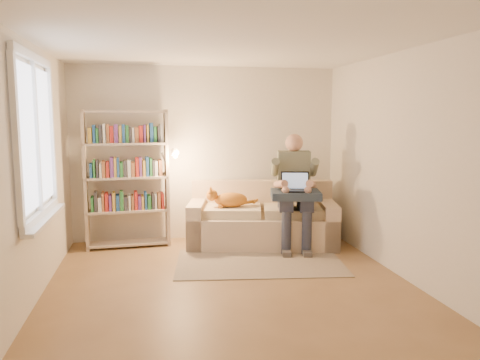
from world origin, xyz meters
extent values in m
plane|color=brown|center=(0.00, 0.00, 0.00)|extent=(4.50, 4.50, 0.00)
cube|color=white|center=(0.00, 0.00, 2.60)|extent=(4.00, 4.50, 0.02)
cube|color=silver|center=(-2.00, 0.00, 1.30)|extent=(0.02, 4.50, 2.60)
cube|color=silver|center=(2.00, 0.00, 1.30)|extent=(0.02, 4.50, 2.60)
cube|color=silver|center=(0.00, 2.25, 1.30)|extent=(4.00, 0.02, 2.60)
cube|color=silver|center=(0.00, -2.25, 1.30)|extent=(4.00, 0.02, 2.60)
plane|color=white|center=(-1.97, 0.20, 1.65)|extent=(0.00, 1.50, 1.50)
cube|color=white|center=(-1.96, 0.20, 2.44)|extent=(0.05, 1.50, 0.08)
cube|color=white|center=(-1.96, 0.20, 0.86)|extent=(0.05, 1.50, 0.08)
cube|color=white|center=(-1.96, 0.20, 1.65)|extent=(0.04, 0.05, 1.50)
cube|color=white|center=(-1.92, 0.20, 0.81)|extent=(0.12, 1.52, 0.04)
cube|color=beige|center=(0.74, 1.65, 0.22)|extent=(2.26, 1.37, 0.44)
cube|color=beige|center=(0.81, 2.01, 0.67)|extent=(2.11, 0.65, 0.45)
cube|color=beige|center=(-0.19, 1.85, 0.32)|extent=(0.40, 0.97, 0.63)
cube|color=beige|center=(1.66, 1.46, 0.32)|extent=(0.40, 0.97, 0.63)
cube|color=beige|center=(0.26, 1.70, 0.51)|extent=(1.01, 0.81, 0.13)
cube|color=beige|center=(1.19, 1.50, 0.51)|extent=(1.01, 0.81, 0.13)
cube|color=slate|center=(1.18, 1.60, 1.05)|extent=(0.50, 0.34, 0.63)
sphere|color=tan|center=(1.18, 1.58, 1.49)|extent=(0.25, 0.25, 0.25)
cube|color=#2E3141|center=(0.99, 1.34, 0.67)|extent=(0.29, 0.54, 0.19)
cube|color=#2E3141|center=(1.26, 1.28, 0.67)|extent=(0.29, 0.54, 0.19)
cylinder|color=#2E3141|center=(0.94, 1.09, 0.30)|extent=(0.13, 0.13, 0.59)
cylinder|color=#2E3141|center=(1.20, 1.03, 0.30)|extent=(0.13, 0.13, 0.59)
ellipsoid|color=orange|center=(0.25, 1.67, 0.67)|extent=(0.51, 0.34, 0.21)
sphere|color=orange|center=(-0.02, 1.68, 0.75)|extent=(0.17, 0.17, 0.17)
cylinder|color=orange|center=(0.51, 1.67, 0.63)|extent=(0.24, 0.09, 0.07)
cube|color=#243140|center=(1.18, 1.27, 0.79)|extent=(0.76, 0.67, 0.10)
cube|color=black|center=(1.17, 1.22, 0.85)|extent=(0.44, 0.35, 0.02)
cube|color=black|center=(1.20, 1.35, 0.97)|extent=(0.41, 0.20, 0.25)
plane|color=#8CA5CC|center=(1.20, 1.35, 0.97)|extent=(0.38, 0.21, 0.33)
cube|color=#B9A58C|center=(-1.73, 1.87, 0.98)|extent=(0.06, 0.30, 1.96)
cube|color=#B9A58C|center=(-0.61, 1.93, 0.98)|extent=(0.06, 0.30, 1.96)
cube|color=#B9A58C|center=(-1.17, 1.90, 0.05)|extent=(1.18, 0.36, 0.03)
cube|color=#B9A58C|center=(-1.17, 1.90, 0.53)|extent=(1.18, 0.36, 0.03)
cube|color=#B9A58C|center=(-1.17, 1.90, 1.00)|extent=(1.18, 0.36, 0.03)
cube|color=#B9A58C|center=(-1.17, 1.90, 1.48)|extent=(1.18, 0.36, 0.03)
cube|color=#B9A58C|center=(-1.17, 1.90, 1.92)|extent=(1.18, 0.36, 0.03)
cube|color=silver|center=(-1.17, 1.90, 0.66)|extent=(1.01, 0.29, 0.23)
cube|color=#995933|center=(-1.17, 1.90, 1.14)|extent=(1.01, 0.29, 0.23)
cube|color=#B2261E|center=(-1.17, 1.90, 1.61)|extent=(1.01, 0.29, 0.23)
cylinder|color=beige|center=(-0.70, 1.93, 1.04)|extent=(0.11, 0.11, 0.04)
cone|color=beige|center=(-0.52, 1.81, 1.34)|extent=(0.14, 0.16, 0.16)
cube|color=gray|center=(0.50, 0.80, 0.01)|extent=(2.25, 1.50, 0.01)
camera|label=1|loc=(-0.84, -4.83, 1.85)|focal=35.00mm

